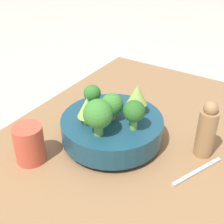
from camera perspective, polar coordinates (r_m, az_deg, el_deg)
name	(u,v)px	position (r m, az deg, el deg)	size (l,w,h in m)	color
ground_plane	(128,155)	(0.89, 2.90, -7.93)	(6.00, 6.00, 0.00)	#ADA89E
table	(128,149)	(0.87, 2.94, -6.69)	(1.01, 0.68, 0.05)	olive
bowl	(112,128)	(0.83, 0.00, -2.99)	(0.27, 0.27, 0.07)	navy
broccoli_floret_left	(98,115)	(0.73, -2.57, -0.47)	(0.07, 0.07, 0.09)	#609347
broccoli_floret_back	(91,96)	(0.84, -3.78, 3.02)	(0.05, 0.05, 0.07)	#7AB256
romanesco_piece_near	(137,95)	(0.82, 4.57, 3.07)	(0.05, 0.05, 0.08)	#6BA34C
romanesco_piece_far	(87,108)	(0.78, -4.56, 0.66)	(0.05, 0.05, 0.07)	#7AB256
broccoli_floret_center	(112,105)	(0.79, 0.00, 1.30)	(0.06, 0.06, 0.07)	#7AB256
broccoli_floret_front	(134,112)	(0.75, 4.07, -0.01)	(0.05, 0.05, 0.08)	#6BA34C
cup	(29,144)	(0.79, -14.90, -5.64)	(0.07, 0.07, 0.10)	#C64C38
pepper_mill	(207,130)	(0.80, 16.91, -3.20)	(0.05, 0.05, 0.15)	#997047
fork	(197,171)	(0.79, 15.34, -10.41)	(0.15, 0.07, 0.01)	#B2B2B7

